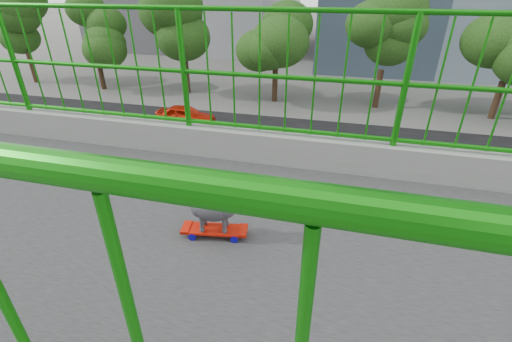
{
  "coord_description": "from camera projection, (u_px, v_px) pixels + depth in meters",
  "views": [
    {
      "loc": [
        1.69,
        1.51,
        8.59
      ],
      "look_at": [
        -1.11,
        0.79,
        7.02
      ],
      "focal_mm": 24.29,
      "sensor_mm": 36.0,
      "label": 1
    }
  ],
  "objects": [
    {
      "name": "street_trees",
      "position": [
        344.0,
        43.0,
        25.52
      ],
      "size": [
        5.3,
        60.4,
        7.26
      ],
      "color": "black",
      "rests_on": "ground"
    },
    {
      "name": "road",
      "position": [
        301.0,
        183.0,
        16.93
      ],
      "size": [
        18.0,
        90.0,
        0.02
      ],
      "primitive_type": "cube",
      "color": "black",
      "rests_on": "ground"
    },
    {
      "name": "railing",
      "position": [
        107.0,
        206.0,
        2.43
      ],
      "size": [
        3.0,
        24.0,
        1.42
      ],
      "color": "gray",
      "rests_on": "footbridge"
    },
    {
      "name": "car_2",
      "position": [
        9.0,
        140.0,
        19.76
      ],
      "size": [
        2.35,
        5.1,
        1.42
      ],
      "primitive_type": "imported",
      "rotation": [
        0.0,
        0.0,
        3.14
      ],
      "color": "black",
      "rests_on": "ground"
    },
    {
      "name": "car_4",
      "position": [
        186.0,
        116.0,
        23.45
      ],
      "size": [
        1.62,
        4.03,
        1.37
      ],
      "primitive_type": "imported",
      "rotation": [
        0.0,
        0.0,
        3.14
      ],
      "color": "red",
      "rests_on": "ground"
    },
    {
      "name": "car_0",
      "position": [
        284.0,
        276.0,
        10.53
      ],
      "size": [
        1.75,
        4.35,
        1.48
      ],
      "primitive_type": "imported",
      "color": "#A0A0A5",
      "rests_on": "ground"
    },
    {
      "name": "poodle",
      "position": [
        216.0,
        206.0,
        2.36
      ],
      "size": [
        0.22,
        0.43,
        0.36
      ],
      "rotation": [
        0.0,
        0.0,
        0.17
      ],
      "color": "#322F34",
      "rests_on": "skateboard"
    },
    {
      "name": "car_3",
      "position": [
        293.0,
        147.0,
        19.01
      ],
      "size": [
        1.9,
        4.67,
        1.36
      ],
      "primitive_type": "imported",
      "rotation": [
        0.0,
        0.0,
        3.14
      ],
      "color": "silver",
      "rests_on": "ground"
    },
    {
      "name": "skateboard",
      "position": [
        215.0,
        230.0,
        2.46
      ],
      "size": [
        0.21,
        0.48,
        0.06
      ],
      "rotation": [
        0.0,
        0.0,
        0.17
      ],
      "color": "red",
      "rests_on": "footbridge"
    }
  ]
}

